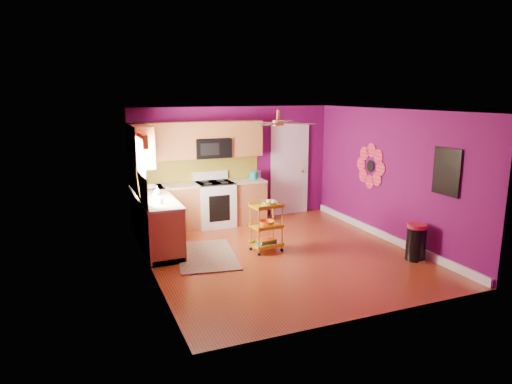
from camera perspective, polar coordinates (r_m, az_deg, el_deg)
name	(u,v)px	position (r m, az deg, el deg)	size (l,w,h in m)	color
ground	(282,254)	(8.12, 3.22, -7.76)	(5.00, 5.00, 0.00)	maroon
room_envelope	(284,162)	(7.73, 3.55, 3.72)	(4.54, 5.04, 2.52)	#620B53
lower_cabinets	(182,213)	(9.22, -9.25, -2.63)	(2.81, 2.31, 0.94)	#985329
electric_range	(215,203)	(9.73, -5.17, -1.42)	(0.76, 0.66, 1.13)	white
upper_cabinetry	(181,143)	(9.34, -9.41, 6.08)	(2.80, 2.30, 1.26)	#985329
left_window	(139,155)	(8.07, -14.37, 4.48)	(0.08, 1.35, 1.08)	white
panel_door	(289,171)	(10.59, 4.19, 2.69)	(0.95, 0.11, 2.15)	white
right_wall_art	(402,168)	(8.66, 17.79, 2.82)	(0.04, 2.74, 1.04)	black
ceiling_fan	(278,122)	(7.83, 2.79, 8.68)	(1.01, 1.01, 0.26)	#BF8C3F
shag_rug	(206,255)	(8.06, -6.22, -7.89)	(0.98, 1.60, 0.02)	#321810
rolling_cart	(267,225)	(8.12, 1.35, -4.12)	(0.56, 0.43, 0.95)	yellow
trash_can	(416,242)	(8.20, 19.38, -5.93)	(0.40, 0.41, 0.63)	black
teal_kettle	(253,175)	(9.93, -0.32, 2.09)	(0.18, 0.18, 0.21)	teal
toaster	(255,175)	(10.00, -0.14, 2.19)	(0.22, 0.15, 0.18)	beige
soap_bottle_a	(155,195)	(8.16, -12.49, -0.42)	(0.08, 0.08, 0.17)	#EA3F72
soap_bottle_b	(157,190)	(8.61, -12.25, 0.20)	(0.13, 0.13, 0.16)	white
counter_dish	(150,187)	(9.17, -13.16, 0.60)	(0.29, 0.29, 0.07)	white
counter_cup	(160,201)	(7.91, -11.97, -1.06)	(0.13, 0.13, 0.10)	white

